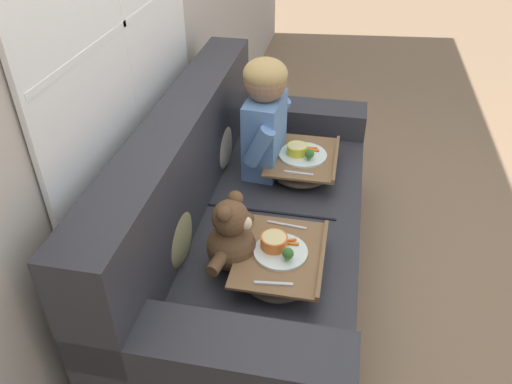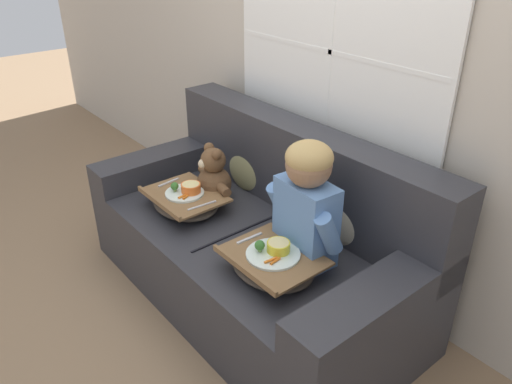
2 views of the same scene
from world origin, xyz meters
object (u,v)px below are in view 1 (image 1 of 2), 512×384
teddy_bear (232,239)px  throw_pillow_behind_child (218,137)px  throw_pillow_behind_teddy (172,227)px  lap_tray_teddy (280,261)px  lap_tray_child (302,163)px  couch (246,229)px  child_figure (265,112)px

teddy_bear → throw_pillow_behind_child: bearing=18.4°
teddy_bear → throw_pillow_behind_teddy: bearing=89.8°
lap_tray_teddy → throw_pillow_behind_teddy: bearing=90.1°
throw_pillow_behind_child → lap_tray_teddy: 0.88m
lap_tray_child → couch: bearing=149.1°
throw_pillow_behind_teddy → lap_tray_child: (0.75, -0.45, -0.11)m
lap_tray_teddy → child_figure: bearing=14.9°
lap_tray_child → throw_pillow_behind_teddy: bearing=149.2°
lap_tray_child → throw_pillow_behind_child: bearing=90.0°
throw_pillow_behind_teddy → teddy_bear: bearing=-90.2°
couch → lap_tray_child: 0.47m
child_figure → lap_tray_child: size_ratio=1.37×
throw_pillow_behind_teddy → lap_tray_child: throw_pillow_behind_teddy is taller
throw_pillow_behind_teddy → lap_tray_teddy: bearing=-89.9°
throw_pillow_behind_child → throw_pillow_behind_teddy: (-0.75, 0.00, 0.00)m
child_figure → lap_tray_teddy: (-0.75, -0.20, -0.27)m
throw_pillow_behind_teddy → teddy_bear: size_ratio=0.98×
lap_tray_child → lap_tray_teddy: bearing=180.0°
couch → throw_pillow_behind_teddy: couch is taller
throw_pillow_behind_child → child_figure: size_ratio=0.59×
throw_pillow_behind_child → lap_tray_teddy: (-0.75, -0.45, -0.11)m
child_figure → throw_pillow_behind_child: bearing=90.0°
child_figure → lap_tray_child: (-0.00, -0.20, -0.27)m
throw_pillow_behind_teddy → teddy_bear: throw_pillow_behind_teddy is taller
throw_pillow_behind_child → child_figure: (-0.00, -0.25, 0.17)m
lap_tray_child → child_figure: bearing=89.9°
throw_pillow_behind_child → throw_pillow_behind_teddy: size_ratio=1.00×
throw_pillow_behind_child → teddy_bear: bearing=-161.6°
throw_pillow_behind_teddy → lap_tray_child: 0.88m
child_figure → lap_tray_teddy: child_figure is taller
couch → teddy_bear: 0.46m
couch → child_figure: bearing=-3.7°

